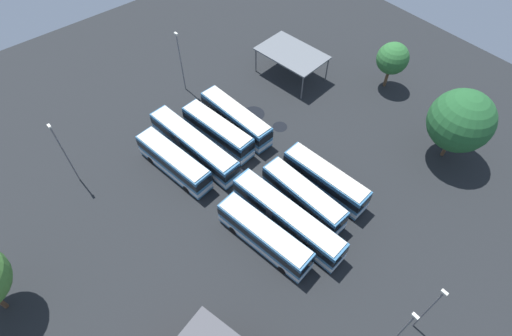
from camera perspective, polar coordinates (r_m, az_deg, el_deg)
The scene contains 19 objects.
ground_plane at distance 48.69m, azimuth -1.14°, elevation -1.69°, with size 92.69×92.69×0.00m, color black.
bus_row0_slot0 at distance 49.07m, azimuth -11.63°, elevation 0.87°, with size 11.12×3.98×3.46m.
bus_row0_slot1 at distance 50.41m, azimuth -8.90°, elevation 3.23°, with size 14.34×3.97×3.46m.
bus_row0_slot2 at distance 51.67m, azimuth -5.47°, elevation 5.22°, with size 10.97×3.83×3.46m.
bus_row0_slot3 at distance 53.15m, azimuth -2.89°, elevation 7.06°, with size 11.59×3.19×3.46m.
bus_row1_slot0 at distance 42.38m, azimuth 1.18°, elevation -9.65°, with size 11.49×4.13×3.46m.
bus_row1_slot1 at distance 43.61m, azimuth 4.40°, elevation -7.08°, with size 14.35×4.12×3.46m.
bus_row1_slot2 at distance 45.29m, azimuth 6.77°, elevation -4.10°, with size 10.89×3.14×3.46m.
bus_row1_slot3 at distance 47.08m, azimuth 9.84°, elevation -1.65°, with size 11.03×3.64×3.46m.
maintenance_shelter at distance 60.63m, azimuth 5.15°, elevation 15.92°, with size 10.32×7.33×4.13m.
lamp_post_by_building at distance 39.29m, azimuth 23.44°, elevation -17.91°, with size 0.56×0.28×8.28m.
lamp_post_mid_lot at distance 37.36m, azimuth 19.89°, elevation -21.15°, with size 0.56×0.28×8.93m.
lamp_post_far_corner at distance 49.57m, azimuth -25.67°, elevation 2.02°, with size 0.56×0.28×9.38m.
lamp_post_near_entrance at distance 58.16m, azimuth -10.70°, elevation 14.88°, with size 0.56×0.28×9.33m.
tree_west_edge at distance 61.07m, azimuth 18.90°, elevation 14.56°, with size 4.49×4.49×7.08m.
tree_north_edge at distance 52.46m, azimuth 27.17°, elevation 6.01°, with size 7.54×7.54×9.85m.
puddle_between_rows at distance 54.67m, azimuth 3.43°, elevation 5.89°, with size 2.01×2.01×0.01m, color black.
puddle_back_corner at distance 49.02m, azimuth -2.36°, elevation -1.22°, with size 2.69×2.69×0.01m, color black.
puddle_centre_drain at distance 56.36m, azimuth -0.38°, elevation 7.72°, with size 3.15×3.15×0.01m, color black.
Camera 1 is at (23.09, -18.01, 38.89)m, focal length 28.05 mm.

